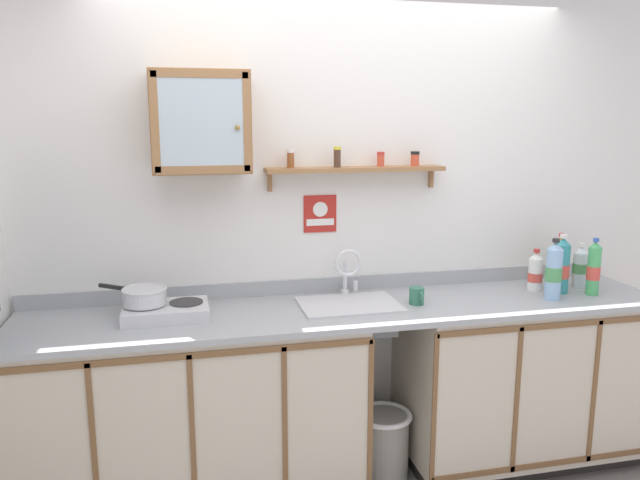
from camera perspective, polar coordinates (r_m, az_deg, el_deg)
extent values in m
cube|color=white|center=(3.33, 1.61, 1.48)|extent=(3.95, 0.05, 2.65)
cube|color=beige|center=(3.16, -12.00, -15.00)|extent=(1.66, 0.62, 0.85)
cube|color=brown|center=(2.72, -12.19, -10.59)|extent=(1.66, 0.01, 0.03)
cube|color=brown|center=(2.91, -20.46, -17.88)|extent=(0.02, 0.01, 0.78)
cube|color=brown|center=(2.88, -11.87, -17.69)|extent=(0.02, 0.01, 0.78)
cube|color=brown|center=(2.92, -3.31, -17.14)|extent=(0.02, 0.01, 0.78)
cube|color=brown|center=(3.00, 4.85, -16.26)|extent=(0.02, 0.01, 0.78)
cube|color=black|center=(3.87, 17.81, -17.91)|extent=(1.30, 0.56, 0.08)
cube|color=beige|center=(3.65, 18.48, -11.71)|extent=(1.33, 0.62, 0.85)
cube|color=brown|center=(3.28, 21.74, -7.40)|extent=(1.33, 0.01, 0.03)
cube|color=brown|center=(3.58, 20.83, -19.01)|extent=(1.33, 0.01, 0.03)
cube|color=brown|center=(3.11, 10.66, -15.44)|extent=(0.02, 0.01, 0.78)
cube|color=brown|center=(3.30, 17.97, -14.19)|extent=(0.02, 0.01, 0.78)
cube|color=brown|center=(3.53, 24.33, -12.90)|extent=(0.02, 0.01, 0.78)
cube|color=#9EA3A8|center=(3.11, 3.13, -6.51)|extent=(3.31, 0.65, 0.03)
cube|color=#9EA3A8|center=(3.37, 1.73, -4.14)|extent=(3.31, 0.02, 0.08)
cube|color=silver|center=(3.12, 2.75, -6.05)|extent=(0.50, 0.36, 0.01)
cube|color=slate|center=(3.16, 2.73, -8.32)|extent=(0.43, 0.29, 0.01)
cube|color=slate|center=(3.28, 2.03, -6.51)|extent=(0.43, 0.01, 0.13)
cube|color=slate|center=(3.01, 3.51, -8.16)|extent=(0.43, 0.01, 0.13)
cylinder|color=#4C4C51|center=(3.16, 2.73, -8.36)|extent=(0.04, 0.04, 0.01)
cylinder|color=silver|center=(3.31, 2.35, -4.92)|extent=(0.05, 0.05, 0.02)
cylinder|color=silver|center=(3.29, 2.36, -3.33)|extent=(0.02, 0.02, 0.17)
torus|color=silver|center=(3.21, 2.68, -2.17)|extent=(0.15, 0.02, 0.15)
cylinder|color=silver|center=(3.32, 3.35, -4.31)|extent=(0.02, 0.02, 0.06)
cube|color=silver|center=(3.01, -14.24, -6.51)|extent=(0.40, 0.27, 0.06)
cylinder|color=#2D2D2D|center=(3.03, -16.09, -5.86)|extent=(0.16, 0.16, 0.01)
cylinder|color=#2D2D2D|center=(3.02, -12.43, -5.71)|extent=(0.16, 0.16, 0.01)
cylinder|color=black|center=(2.90, -16.19, -7.29)|extent=(0.03, 0.02, 0.03)
cylinder|color=black|center=(2.90, -12.37, -7.14)|extent=(0.03, 0.02, 0.03)
cylinder|color=silver|center=(3.02, -16.13, -5.14)|extent=(0.20, 0.20, 0.07)
torus|color=silver|center=(3.01, -16.16, -4.46)|extent=(0.21, 0.21, 0.01)
cylinder|color=black|center=(3.13, -18.80, -4.21)|extent=(0.15, 0.12, 0.02)
cylinder|color=gold|center=(3.70, 21.53, -2.13)|extent=(0.07, 0.07, 0.26)
cone|color=gold|center=(3.67, 21.69, 0.05)|extent=(0.06, 0.06, 0.03)
cylinder|color=red|center=(3.67, 21.72, 0.44)|extent=(0.03, 0.03, 0.02)
cylinder|color=#4C9959|center=(3.70, 21.55, -1.98)|extent=(0.07, 0.07, 0.07)
cylinder|color=#8CB7E0|center=(3.42, 21.05, -3.03)|extent=(0.08, 0.08, 0.27)
cone|color=#8CB7E0|center=(3.38, 21.23, -0.50)|extent=(0.08, 0.08, 0.04)
cylinder|color=#262626|center=(3.38, 21.26, -0.03)|extent=(0.04, 0.04, 0.02)
cylinder|color=#4C9959|center=(3.42, 21.05, -2.99)|extent=(0.09, 0.09, 0.08)
cylinder|color=teal|center=(3.57, 21.68, -2.53)|extent=(0.08, 0.08, 0.27)
cone|color=teal|center=(3.54, 21.86, -0.13)|extent=(0.08, 0.08, 0.04)
cylinder|color=white|center=(3.53, 21.89, 0.33)|extent=(0.04, 0.04, 0.02)
cylinder|color=#D84C3F|center=(3.57, 21.67, -2.71)|extent=(0.09, 0.09, 0.07)
cylinder|color=white|center=(3.58, 19.53, -3.05)|extent=(0.08, 0.08, 0.18)
cone|color=white|center=(3.56, 19.64, -1.39)|extent=(0.07, 0.07, 0.03)
cylinder|color=red|center=(3.55, 19.67, -0.96)|extent=(0.03, 0.03, 0.02)
cylinder|color=#D84C3F|center=(3.59, 19.51, -3.30)|extent=(0.08, 0.08, 0.05)
cylinder|color=silver|center=(3.72, 23.19, -2.62)|extent=(0.08, 0.08, 0.20)
cone|color=silver|center=(3.70, 23.32, -0.85)|extent=(0.08, 0.08, 0.04)
cylinder|color=white|center=(3.69, 23.36, -0.43)|extent=(0.04, 0.04, 0.02)
cylinder|color=#4C9959|center=(3.72, 23.20, -2.43)|extent=(0.08, 0.08, 0.06)
cylinder|color=#4CB266|center=(3.59, 24.26, -2.67)|extent=(0.07, 0.07, 0.26)
cone|color=#4CB266|center=(3.57, 24.45, -0.39)|extent=(0.07, 0.07, 0.03)
cylinder|color=#2D59B2|center=(3.56, 24.48, 0.01)|extent=(0.03, 0.03, 0.02)
cylinder|color=#D84C3F|center=(3.60, 24.25, -2.83)|extent=(0.07, 0.07, 0.07)
cylinder|color=#337259|center=(3.17, 9.05, -5.17)|extent=(0.08, 0.08, 0.09)
torus|color=#337259|center=(3.13, 9.40, -5.31)|extent=(0.02, 0.06, 0.06)
cube|color=#996B42|center=(3.03, -11.14, 10.77)|extent=(0.46, 0.26, 0.48)
cube|color=silver|center=(2.89, -11.04, 10.78)|extent=(0.38, 0.01, 0.40)
cube|color=#996B42|center=(2.89, -15.25, 10.60)|extent=(0.04, 0.01, 0.45)
cube|color=#996B42|center=(2.90, -6.85, 10.90)|extent=(0.04, 0.01, 0.45)
cube|color=#996B42|center=(2.89, -11.21, 15.08)|extent=(0.44, 0.01, 0.04)
cube|color=#996B42|center=(2.90, -10.88, 6.48)|extent=(0.44, 0.01, 0.04)
sphere|color=olive|center=(2.88, -7.74, 10.40)|extent=(0.02, 0.02, 0.02)
cube|color=#996B42|center=(3.23, 3.38, 6.65)|extent=(0.96, 0.14, 0.02)
cube|color=#996B42|center=(3.19, -4.73, 5.46)|extent=(0.02, 0.03, 0.10)
cube|color=#996B42|center=(3.43, 10.36, 5.72)|extent=(0.02, 0.03, 0.10)
cylinder|color=brown|center=(3.15, -2.78, 7.47)|extent=(0.04, 0.04, 0.08)
cylinder|color=white|center=(3.14, -2.78, 8.32)|extent=(0.04, 0.04, 0.02)
cylinder|color=#4C3326|center=(3.18, 1.62, 7.64)|extent=(0.04, 0.04, 0.09)
cylinder|color=yellow|center=(3.18, 1.63, 8.61)|extent=(0.04, 0.04, 0.02)
cylinder|color=#CC4C33|center=(3.27, 5.71, 7.42)|extent=(0.04, 0.04, 0.06)
cylinder|color=red|center=(3.27, 5.72, 8.09)|extent=(0.04, 0.04, 0.02)
cylinder|color=#CC4C33|center=(3.32, 8.89, 7.40)|extent=(0.05, 0.05, 0.06)
cylinder|color=black|center=(3.32, 8.91, 8.08)|extent=(0.05, 0.05, 0.02)
cube|color=#B2261E|center=(3.27, 0.00, 2.48)|extent=(0.18, 0.01, 0.20)
cube|color=white|center=(3.27, 0.02, 1.69)|extent=(0.15, 0.00, 0.04)
cylinder|color=white|center=(3.26, 0.02, 2.90)|extent=(0.08, 0.00, 0.08)
cylinder|color=gray|center=(3.43, 5.96, -18.71)|extent=(0.27, 0.27, 0.36)
torus|color=white|center=(3.34, 6.03, -16.01)|extent=(0.30, 0.30, 0.03)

